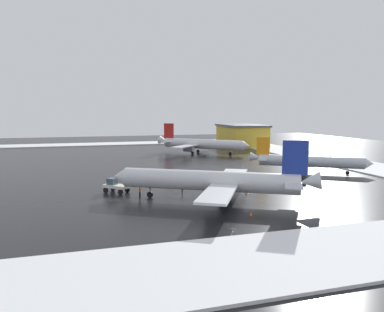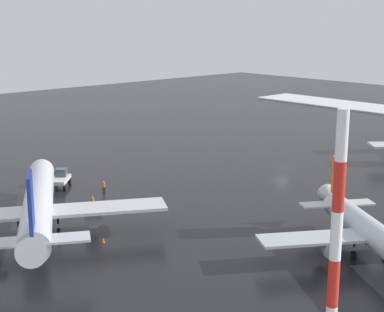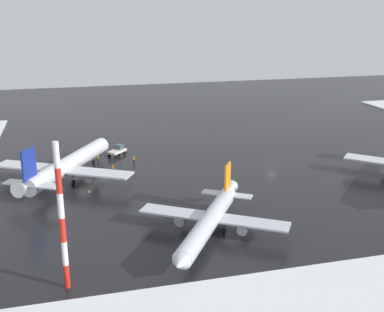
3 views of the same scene
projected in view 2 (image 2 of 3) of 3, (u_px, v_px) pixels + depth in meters
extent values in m
plane|color=black|center=(282.00, 168.00, 94.02)|extent=(240.00, 240.00, 0.00)
cylinder|color=silver|center=(38.00, 202.00, 65.64)|extent=(16.97, 26.04, 3.20)
cone|color=silver|center=(42.00, 169.00, 80.15)|extent=(3.77, 3.48, 3.04)
cone|color=silver|center=(32.00, 249.00, 50.83)|extent=(4.04, 4.28, 3.12)
cube|color=silver|center=(110.00, 207.00, 64.64)|extent=(12.67, 9.74, 0.34)
cylinder|color=gray|center=(93.00, 215.00, 64.91)|extent=(3.24, 3.72, 1.88)
cube|color=navy|center=(31.00, 203.00, 52.18)|extent=(2.19, 3.43, 5.27)
cube|color=silver|center=(1.00, 243.00, 52.61)|extent=(5.14, 4.39, 0.23)
cube|color=silver|center=(65.00, 238.00, 53.79)|extent=(5.14, 4.39, 0.23)
cylinder|color=black|center=(42.00, 189.00, 75.37)|extent=(0.23, 0.23, 0.66)
cylinder|color=black|center=(42.00, 200.00, 75.68)|extent=(0.81, 1.06, 1.04)
cylinder|color=black|center=(18.00, 224.00, 62.84)|extent=(0.23, 0.23, 0.66)
cylinder|color=black|center=(19.00, 236.00, 63.16)|extent=(0.81, 1.06, 1.04)
cylinder|color=black|center=(58.00, 221.00, 63.71)|extent=(0.23, 0.23, 0.66)
cylinder|color=black|center=(59.00, 233.00, 64.03)|extent=(0.81, 1.06, 1.04)
cylinder|color=silver|center=(382.00, 241.00, 55.73)|extent=(14.84, 20.92, 2.63)
cone|color=silver|center=(330.00, 197.00, 67.81)|extent=(3.38, 3.54, 2.56)
cube|color=silver|center=(310.00, 239.00, 56.97)|extent=(10.30, 8.33, 0.28)
cylinder|color=gray|center=(326.00, 247.00, 57.03)|extent=(2.73, 3.05, 1.55)
cube|color=orange|center=(338.00, 177.00, 65.37)|extent=(1.92, 2.75, 4.33)
cube|color=silver|center=(357.00, 203.00, 66.29)|extent=(4.21, 3.71, 0.19)
cube|color=silver|center=(317.00, 205.00, 65.53)|extent=(4.21, 3.71, 0.19)
cylinder|color=black|center=(354.00, 245.00, 57.95)|extent=(0.19, 0.19, 0.54)
cylinder|color=black|center=(354.00, 255.00, 58.20)|extent=(0.69, 0.86, 0.85)
cube|color=silver|center=(60.00, 180.00, 82.75)|extent=(4.76, 4.85, 0.50)
cube|color=#3F5160|center=(61.00, 172.00, 83.46)|extent=(2.05, 2.05, 1.10)
cylinder|color=black|center=(56.00, 181.00, 84.49)|extent=(0.85, 0.87, 0.90)
cylinder|color=black|center=(70.00, 181.00, 84.46)|extent=(0.85, 0.87, 0.90)
cylinder|color=black|center=(50.00, 187.00, 81.35)|extent=(0.85, 0.87, 0.90)
cylinder|color=black|center=(65.00, 188.00, 81.33)|extent=(0.85, 0.87, 0.90)
cylinder|color=black|center=(92.00, 206.00, 73.25)|extent=(0.16, 0.16, 0.85)
cylinder|color=black|center=(93.00, 206.00, 73.41)|extent=(0.16, 0.16, 0.85)
cylinder|color=orange|center=(93.00, 201.00, 73.17)|extent=(0.36, 0.36, 0.62)
sphere|color=tan|center=(92.00, 197.00, 73.07)|extent=(0.24, 0.24, 0.24)
cylinder|color=black|center=(43.00, 196.00, 77.35)|extent=(0.16, 0.16, 0.85)
cylinder|color=black|center=(43.00, 196.00, 77.54)|extent=(0.16, 0.16, 0.85)
cylinder|color=orange|center=(43.00, 191.00, 77.28)|extent=(0.36, 0.36, 0.62)
sphere|color=tan|center=(42.00, 188.00, 77.18)|extent=(0.24, 0.24, 0.24)
cylinder|color=black|center=(103.00, 190.00, 80.17)|extent=(0.16, 0.16, 0.85)
cylinder|color=black|center=(105.00, 190.00, 80.23)|extent=(0.16, 0.16, 0.85)
cylinder|color=orange|center=(104.00, 185.00, 80.03)|extent=(0.36, 0.36, 0.62)
sphere|color=tan|center=(104.00, 182.00, 79.93)|extent=(0.24, 0.24, 0.24)
cylinder|color=red|center=(333.00, 283.00, 35.70)|extent=(0.70, 0.70, 3.05)
cylinder|color=white|center=(336.00, 236.00, 35.00)|extent=(0.70, 0.70, 3.05)
cylinder|color=red|center=(339.00, 186.00, 34.30)|extent=(0.70, 0.70, 3.05)
cylinder|color=white|center=(342.00, 135.00, 33.60)|extent=(0.70, 0.70, 3.05)
cone|color=orange|center=(103.00, 240.00, 62.58)|extent=(0.36, 0.36, 0.55)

